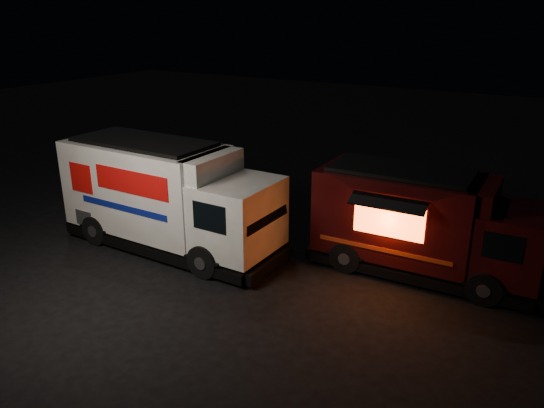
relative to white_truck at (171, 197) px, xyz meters
The scene contains 3 objects.
ground 2.54m from the white_truck, 16.63° to the right, with size 80.00×80.00×0.00m, color black.
white_truck is the anchor object (origin of this frame).
red_truck 7.51m from the white_truck, 17.94° to the left, with size 6.30×2.32×2.93m, color #380A0C, non-canonical shape.
Camera 1 is at (8.61, -10.84, 6.94)m, focal length 35.00 mm.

